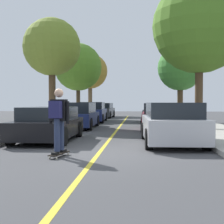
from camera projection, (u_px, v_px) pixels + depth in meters
The scene contains 17 objects.
ground at pixel (100, 152), 8.76m from camera, with size 80.00×80.00×0.00m, color #424244.
center_line at pixel (112, 137), 12.74m from camera, with size 0.12×39.20×0.01m, color gold.
parked_car_left_nearest at pixel (49, 124), 11.46m from camera, with size 1.99×4.11×1.25m.
parked_car_left_near at pixel (78, 115), 17.01m from camera, with size 1.99×4.34×1.42m.
parked_car_left_far at pixel (93, 112), 22.48m from camera, with size 1.97×4.71×1.45m.
parked_car_left_farthest at pixel (103, 110), 28.54m from camera, with size 2.05×4.19×1.36m.
parked_car_right_nearest at pixel (172, 123), 10.49m from camera, with size 2.04×4.16×1.42m.
parked_car_right_near at pixel (160, 116), 16.01m from camera, with size 2.07×4.48×1.39m.
parked_car_right_far at pixel (155, 113), 21.76m from camera, with size 1.86×4.06×1.35m.
street_tree_left_nearest at pixel (52, 48), 18.53m from camera, with size 3.47×3.47×6.37m.
street_tree_left_near at pixel (78, 67), 26.56m from camera, with size 4.10×4.10×6.39m.
street_tree_left_far at pixel (90, 72), 33.15m from camera, with size 3.75×3.75×6.52m.
street_tree_right_nearest at pixel (199, 27), 15.31m from camera, with size 4.68×4.68×7.42m.
street_tree_right_near at pixel (180, 68), 22.31m from camera, with size 3.28×3.28×5.43m.
fire_hydrant at pixel (192, 121), 15.27m from camera, with size 0.20×0.20×0.70m.
skateboard at pixel (59, 154), 8.03m from camera, with size 0.39×0.87×0.10m.
skateboarder at pixel (58, 116), 7.96m from camera, with size 0.59×0.71×1.68m.
Camera 1 is at (1.11, -8.66, 1.43)m, focal length 49.32 mm.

